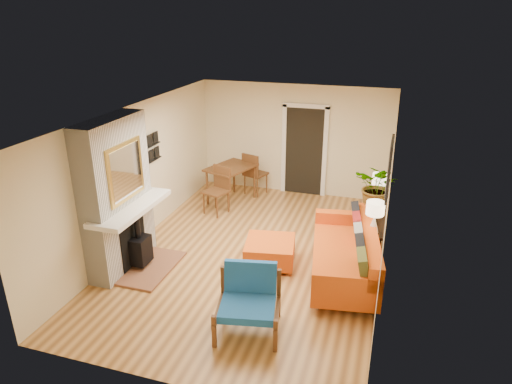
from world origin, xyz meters
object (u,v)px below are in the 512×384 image
at_px(console_table, 375,222).
at_px(lamp_near, 375,213).
at_px(ottoman, 270,251).
at_px(houseplant, 378,187).
at_px(blue_chair, 249,296).
at_px(lamp_far, 380,184).
at_px(dining_table, 234,174).
at_px(sofa, 349,254).

height_order(console_table, lamp_near, lamp_near).
height_order(ottoman, houseplant, houseplant).
xyz_separation_m(blue_chair, houseplant, (1.50, 2.99, 0.68)).
bearing_deg(lamp_far, ottoman, -134.56).
bearing_deg(dining_table, console_table, -23.13).
bearing_deg(lamp_near, ottoman, -170.07).
height_order(blue_chair, lamp_far, lamp_far).
relative_size(console_table, lamp_near, 3.43).
height_order(sofa, blue_chair, sofa).
bearing_deg(ottoman, lamp_near, 9.93).
distance_m(console_table, houseplant, 0.64).
height_order(console_table, lamp_far, lamp_far).
relative_size(dining_table, console_table, 1.06).
xyz_separation_m(dining_table, console_table, (3.22, -1.38, -0.10)).
bearing_deg(dining_table, sofa, -39.53).
bearing_deg(dining_table, lamp_near, -33.17).
relative_size(sofa, blue_chair, 2.45).
distance_m(sofa, dining_table, 3.76).
relative_size(sofa, lamp_far, 4.58).
distance_m(sofa, console_table, 1.08).
height_order(ottoman, lamp_far, lamp_far).
bearing_deg(blue_chair, console_table, 61.26).
relative_size(lamp_near, lamp_far, 1.00).
bearing_deg(houseplant, console_table, -87.62).
distance_m(console_table, lamp_near, 0.88).
xyz_separation_m(sofa, lamp_near, (0.33, 0.28, 0.66)).
xyz_separation_m(dining_table, houseplant, (3.21, -1.14, 0.49)).
height_order(ottoman, dining_table, dining_table).
bearing_deg(sofa, houseplant, 75.68).
relative_size(sofa, dining_table, 1.27).
xyz_separation_m(ottoman, console_table, (1.69, 1.03, 0.33)).
height_order(sofa, houseplant, houseplant).
distance_m(console_table, lamp_far, 0.85).
distance_m(lamp_near, houseplant, 0.98).
xyz_separation_m(ottoman, blue_chair, (0.18, -1.73, 0.24)).
xyz_separation_m(sofa, blue_chair, (-1.18, -1.74, 0.08)).
bearing_deg(houseplant, lamp_near, -89.41).
height_order(ottoman, console_table, console_table).
xyz_separation_m(dining_table, lamp_near, (3.22, -2.11, 0.39)).
height_order(blue_chair, console_table, blue_chair).
height_order(ottoman, blue_chair, blue_chair).
relative_size(ottoman, houseplant, 1.10).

